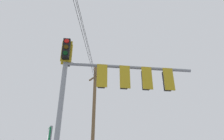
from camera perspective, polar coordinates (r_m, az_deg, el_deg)
The scene contains 2 objects.
signal_mast_assembly at distance 8.63m, azimuth -2.85°, elevation -3.22°, with size 4.02×4.81×6.76m.
utility_pole_wooden at distance 18.05m, azimuth -5.16°, elevation -13.83°, with size 2.21×0.53×10.81m.
Camera 1 is at (7.11, -3.17, 1.44)m, focal length 33.02 mm.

